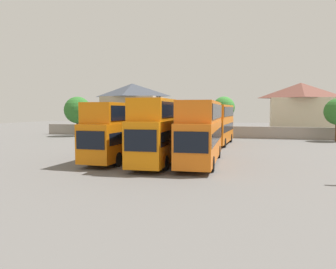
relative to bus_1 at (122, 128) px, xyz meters
The scene contains 12 objects.
ground 18.10m from the bus_1, 78.79° to the left, with size 140.00×140.00×0.00m, color #605E5B.
depot_boundary_wall 25.64m from the bus_1, 82.19° to the left, with size 56.00×0.50×1.80m, color gray.
bus_1 is the anchor object (origin of this frame).
bus_2 3.74m from the bus_1, ahead, with size 3.10×12.06×5.15m.
bus_3 7.00m from the bus_1, ahead, with size 3.14×11.51×4.99m.
bus_4 15.48m from the bus_1, 94.27° to the left, with size 2.73×10.24×3.41m.
bus_5 15.42m from the bus_1, 79.63° to the left, with size 3.21×11.72×3.36m.
bus_6 16.59m from the bus_1, 66.55° to the left, with size 2.89×10.57×4.91m.
house_terrace_left 34.77m from the bus_1, 109.59° to the left, with size 10.79×7.08×9.23m.
house_terrace_centre 37.96m from the bus_1, 61.49° to the left, with size 10.02×7.65×8.81m.
tree_behind_wall 28.21m from the bus_1, 127.55° to the left, with size 4.35×4.35×6.45m.
tree_right_of_lot 28.52m from the bus_1, 77.93° to the left, with size 3.51×3.51×6.45m.
Camera 1 is at (8.00, -26.58, 4.35)m, focal length 36.08 mm.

